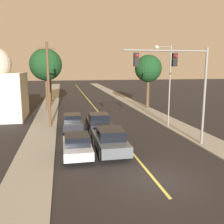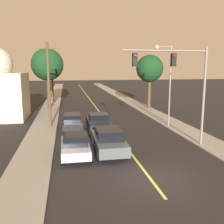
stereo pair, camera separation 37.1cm
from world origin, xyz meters
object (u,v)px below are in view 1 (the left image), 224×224
object	(u,v)px
car_outer_lane_front	(77,145)
car_outer_lane_second	(72,122)
car_near_lane_second	(99,123)
streetlamp_right	(166,76)
tree_left_far	(50,67)
tree_left_near	(46,65)
tree_right_near	(148,69)
traffic_signal_mast	(181,76)
car_near_lane_front	(110,140)
utility_pole_left	(48,84)

from	to	relation	value
car_outer_lane_front	car_outer_lane_second	distance (m)	7.18
car_near_lane_second	car_outer_lane_second	world-z (taller)	car_near_lane_second
streetlamp_right	tree_left_far	xyz separation A→B (m)	(-11.53, 20.17, 0.75)
tree_left_near	tree_right_near	distance (m)	13.77
tree_right_near	car_near_lane_second	bearing A→B (deg)	-126.64
car_near_lane_second	tree_right_near	xyz separation A→B (m)	(8.62, 11.59, 4.66)
traffic_signal_mast	tree_left_near	size ratio (longest dim) A/B	0.87
streetlamp_right	tree_right_near	world-z (taller)	streetlamp_right
streetlamp_right	traffic_signal_mast	bearing A→B (deg)	-104.34
car_near_lane_front	traffic_signal_mast	world-z (taller)	traffic_signal_mast
car_near_lane_front	streetlamp_right	size ratio (longest dim) A/B	0.62
tree_left_far	car_outer_lane_front	bearing A→B (deg)	-84.36
tree_left_far	tree_right_near	bearing A→B (deg)	-34.73
car_outer_lane_front	traffic_signal_mast	xyz separation A→B (m)	(7.37, 0.70, 4.38)
streetlamp_right	tree_right_near	xyz separation A→B (m)	(2.01, 10.78, 0.58)
car_near_lane_second	utility_pole_left	distance (m)	6.08
car_outer_lane_front	utility_pole_left	bearing A→B (deg)	103.63
car_near_lane_front	tree_left_near	bearing A→B (deg)	105.53
car_near_lane_second	car_outer_lane_second	bearing A→B (deg)	149.01
car_near_lane_second	car_outer_lane_front	size ratio (longest dim) A/B	1.00
utility_pole_left	tree_right_near	size ratio (longest dim) A/B	1.08
car_near_lane_second	tree_left_far	xyz separation A→B (m)	(-4.92, 20.98, 4.83)
car_outer_lane_front	tree_left_far	size ratio (longest dim) A/B	0.54
car_near_lane_front	car_outer_lane_front	bearing A→B (deg)	-168.09
car_near_lane_front	car_outer_lane_front	xyz separation A→B (m)	(-2.27, -0.48, -0.07)
car_outer_lane_front	tree_right_near	xyz separation A→B (m)	(10.90, 17.40, 4.75)
streetlamp_right	tree_right_near	bearing A→B (deg)	79.44
traffic_signal_mast	tree_left_near	distance (m)	20.73
car_near_lane_second	car_outer_lane_front	distance (m)	6.24
traffic_signal_mast	tree_left_near	world-z (taller)	tree_left_near
traffic_signal_mast	car_outer_lane_front	bearing A→B (deg)	-174.57
traffic_signal_mast	tree_right_near	world-z (taller)	tree_right_near
car_outer_lane_front	tree_left_near	bearing A→B (deg)	98.49
car_near_lane_front	utility_pole_left	world-z (taller)	utility_pole_left
car_outer_lane_second	tree_right_near	distance (m)	15.68
car_outer_lane_second	streetlamp_right	world-z (taller)	streetlamp_right
car_outer_lane_front	traffic_signal_mast	distance (m)	8.60
car_near_lane_front	utility_pole_left	bearing A→B (deg)	118.49
utility_pole_left	car_outer_lane_second	bearing A→B (deg)	-31.71
car_outer_lane_second	streetlamp_right	bearing A→B (deg)	-3.58
car_near_lane_front	car_near_lane_second	world-z (taller)	car_near_lane_second
traffic_signal_mast	utility_pole_left	world-z (taller)	utility_pole_left
traffic_signal_mast	tree_left_far	world-z (taller)	tree_left_far
traffic_signal_mast	car_near_lane_second	bearing A→B (deg)	134.92
car_outer_lane_second	utility_pole_left	world-z (taller)	utility_pole_left
car_near_lane_second	car_outer_lane_second	xyz separation A→B (m)	(-2.27, 1.37, -0.09)
car_near_lane_front	car_outer_lane_front	size ratio (longest dim) A/B	1.20
streetlamp_right	utility_pole_left	world-z (taller)	utility_pole_left
traffic_signal_mast	tree_right_near	bearing A→B (deg)	78.09
utility_pole_left	tree_right_near	world-z (taller)	utility_pole_left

